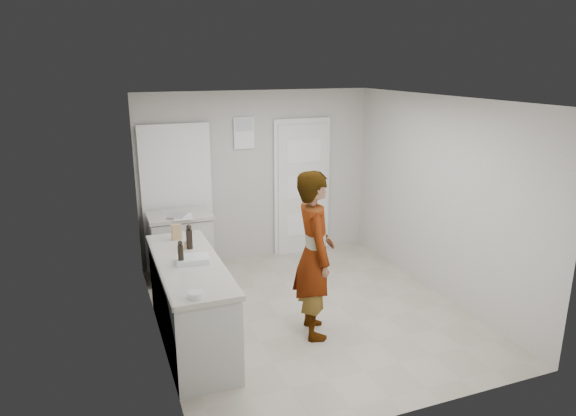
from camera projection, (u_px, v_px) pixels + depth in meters
name	position (u px, v px, depth m)	size (l,w,h in m)	color
ground	(310.00, 311.00, 6.16)	(4.00, 4.00, 0.00)	#A69D8B
room_shell	(247.00, 193.00, 7.57)	(4.00, 4.00, 4.00)	#A9A69F
main_counter	(191.00, 306.00, 5.36)	(0.64, 1.96, 0.93)	beige
side_counter	(181.00, 249.00, 7.00)	(0.84, 0.61, 0.93)	beige
person	(314.00, 255.00, 5.44)	(0.67, 0.44, 1.82)	silver
cake_mix_box	(176.00, 232.00, 5.84)	(0.11, 0.05, 0.18)	olive
spice_jar	(186.00, 245.00, 5.58)	(0.05, 0.05, 0.07)	tan
oil_cruet_a	(189.00, 237.00, 5.55)	(0.07, 0.07, 0.27)	black
oil_cruet_b	(181.00, 254.00, 5.09)	(0.06, 0.06, 0.26)	black
baking_dish	(193.00, 260.00, 5.20)	(0.35, 0.27, 0.06)	silver
egg_bowl	(196.00, 295.00, 4.42)	(0.13, 0.13, 0.05)	silver
papers	(183.00, 217.00, 6.72)	(0.25, 0.32, 0.01)	white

